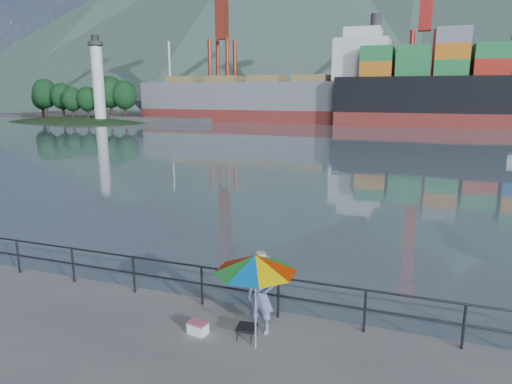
% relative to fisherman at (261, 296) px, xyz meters
% --- Properties ---
extents(harbor_water, '(500.00, 280.00, 0.00)m').
position_rel_fisherman_xyz_m(harbor_water, '(-2.83, 129.05, -0.86)').
color(harbor_water, slate).
rests_on(harbor_water, ground).
extents(far_dock, '(200.00, 40.00, 0.40)m').
position_rel_fisherman_xyz_m(far_dock, '(7.17, 92.05, -0.86)').
color(far_dock, '#514F4C').
rests_on(far_dock, ground).
extents(guardrail, '(22.00, 0.06, 1.03)m').
position_rel_fisherman_xyz_m(guardrail, '(-2.83, 0.75, -0.33)').
color(guardrail, '#2D3033').
rests_on(guardrail, ground).
extents(lighthouse_islet, '(48.00, 26.40, 19.20)m').
position_rel_fisherman_xyz_m(lighthouse_islet, '(-57.80, 61.05, -0.59)').
color(lighthouse_islet, '#263F1E').
rests_on(lighthouse_islet, ground).
extents(fisherman, '(0.65, 0.45, 1.71)m').
position_rel_fisherman_xyz_m(fisherman, '(0.00, 0.00, 0.00)').
color(fisherman, '#2B3B91').
rests_on(fisherman, ground).
extents(beach_umbrella, '(2.17, 2.17, 2.06)m').
position_rel_fisherman_xyz_m(beach_umbrella, '(0.13, -0.70, 1.03)').
color(beach_umbrella, white).
rests_on(beach_umbrella, ground).
extents(folding_stool, '(0.47, 0.47, 0.28)m').
position_rel_fisherman_xyz_m(folding_stool, '(-0.19, -0.38, -0.71)').
color(folding_stool, black).
rests_on(folding_stool, ground).
extents(cooler_bag, '(0.46, 0.35, 0.24)m').
position_rel_fisherman_xyz_m(cooler_bag, '(-1.27, -0.57, -0.74)').
color(cooler_bag, white).
rests_on(cooler_bag, ground).
extents(fishing_rod, '(0.37, 1.52, 1.10)m').
position_rel_fisherman_xyz_m(fishing_rod, '(-0.39, 0.98, -0.86)').
color(fishing_rod, black).
rests_on(fishing_rod, ground).
extents(bulk_carrier, '(51.01, 8.83, 14.50)m').
position_rel_fisherman_xyz_m(bulk_carrier, '(-21.86, 73.84, 3.27)').
color(bulk_carrier, maroon).
rests_on(bulk_carrier, ground).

